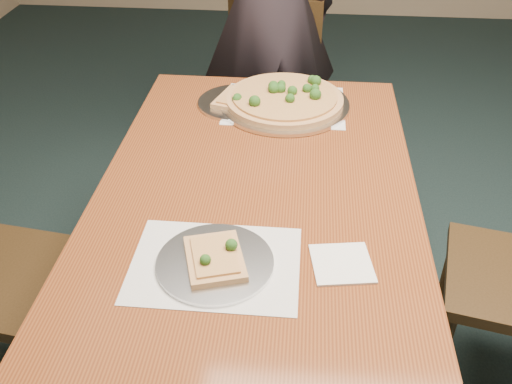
# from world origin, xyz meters

# --- Properties ---
(dining_table) EXTENTS (0.90, 1.50, 0.75)m
(dining_table) POSITION_xyz_m (-0.44, 0.20, 0.66)
(dining_table) COLOR #5F2A13
(dining_table) RESTS_ON ground
(chair_far) EXTENTS (0.43, 0.43, 0.91)m
(chair_far) POSITION_xyz_m (-0.47, 1.30, 0.52)
(chair_far) COLOR black
(chair_far) RESTS_ON ground
(diner) EXTENTS (0.75, 0.62, 1.77)m
(diner) POSITION_xyz_m (-0.49, 1.33, 0.89)
(diner) COLOR black
(diner) RESTS_ON ground
(placemat_main) EXTENTS (0.42, 0.32, 0.00)m
(placemat_main) POSITION_xyz_m (-0.39, 0.73, 0.75)
(placemat_main) COLOR white
(placemat_main) RESTS_ON dining_table
(placemat_near) EXTENTS (0.40, 0.30, 0.00)m
(placemat_near) POSITION_xyz_m (-0.51, -0.11, 0.75)
(placemat_near) COLOR white
(placemat_near) RESTS_ON dining_table
(pizza_pan) EXTENTS (0.46, 0.46, 0.07)m
(pizza_pan) POSITION_xyz_m (-0.39, 0.73, 0.77)
(pizza_pan) COLOR silver
(pizza_pan) RESTS_ON dining_table
(slice_plate_near) EXTENTS (0.28, 0.28, 0.06)m
(slice_plate_near) POSITION_xyz_m (-0.51, -0.11, 0.76)
(slice_plate_near) COLOR silver
(slice_plate_near) RESTS_ON dining_table
(slice_plate_far) EXTENTS (0.28, 0.28, 0.06)m
(slice_plate_far) POSITION_xyz_m (-0.56, 0.72, 0.76)
(slice_plate_far) COLOR silver
(slice_plate_far) RESTS_ON dining_table
(napkin) EXTENTS (0.16, 0.16, 0.01)m
(napkin) POSITION_xyz_m (-0.21, -0.08, 0.75)
(napkin) COLOR white
(napkin) RESTS_ON dining_table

